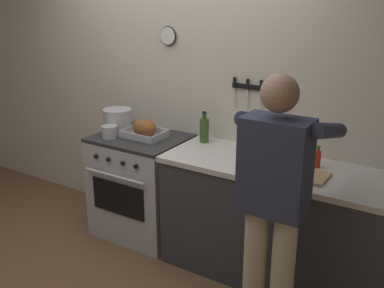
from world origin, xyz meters
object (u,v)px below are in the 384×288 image
at_px(stove, 142,185).
at_px(person_cook, 274,196).
at_px(bottle_soy_sauce, 298,153).
at_px(stock_pot, 118,120).
at_px(cutting_board, 300,174).
at_px(bottle_hot_sauce, 317,159).
at_px(roasting_pan, 144,130).
at_px(bottle_olive_oil, 204,129).
at_px(saucepan, 110,132).

bearing_deg(stove, person_cook, -21.95).
distance_m(stove, bottle_soy_sauce, 1.46).
height_order(stove, stock_pot, stock_pot).
bearing_deg(cutting_board, bottle_hot_sauce, 76.41).
xyz_separation_m(stove, person_cook, (1.45, -0.58, 0.50)).
bearing_deg(stock_pot, bottle_hot_sauce, 2.83).
height_order(roasting_pan, cutting_board, roasting_pan).
distance_m(bottle_olive_oil, bottle_soy_sauce, 0.82).
xyz_separation_m(roasting_pan, stock_pot, (-0.31, 0.02, 0.03)).
distance_m(bottle_hot_sauce, bottle_soy_sauce, 0.14).
height_order(roasting_pan, stock_pot, stock_pot).
distance_m(stove, stock_pot, 0.61).
height_order(bottle_hot_sauce, bottle_soy_sauce, bottle_soy_sauce).
bearing_deg(bottle_olive_oil, cutting_board, -16.53).
height_order(bottle_olive_oil, bottle_soy_sauce, bottle_olive_oil).
xyz_separation_m(person_cook, stock_pot, (-1.70, 0.60, 0.05)).
height_order(person_cook, cutting_board, person_cook).
bearing_deg(bottle_olive_oil, person_cook, -39.43).
height_order(person_cook, roasting_pan, person_cook).
relative_size(stock_pot, bottle_soy_sauce, 1.13).
bearing_deg(bottle_soy_sauce, bottle_olive_oil, 174.13).
bearing_deg(saucepan, roasting_pan, 30.27).
xyz_separation_m(stock_pot, bottle_soy_sauce, (1.61, 0.06, -0.01)).
relative_size(stock_pot, bottle_hot_sauce, 1.56).
relative_size(person_cook, roasting_pan, 4.72).
bearing_deg(cutting_board, stove, 176.11).
bearing_deg(stock_pot, stove, -4.73).
height_order(person_cook, bottle_hot_sauce, person_cook).
xyz_separation_m(roasting_pan, bottle_hot_sauce, (1.43, 0.11, -0.01)).
relative_size(stove, bottle_soy_sauce, 4.12).
xyz_separation_m(stove, cutting_board, (1.43, -0.10, 0.46)).
xyz_separation_m(bottle_hot_sauce, bottle_olive_oil, (-0.95, 0.06, 0.04)).
distance_m(stove, roasting_pan, 0.52).
xyz_separation_m(roasting_pan, saucepan, (-0.25, -0.15, -0.02)).
bearing_deg(stove, bottle_olive_oil, 17.76).
distance_m(person_cook, bottle_soy_sauce, 0.68).
bearing_deg(stock_pot, saucepan, -71.41).
distance_m(stock_pot, bottle_soy_sauce, 1.61).
distance_m(person_cook, bottle_hot_sauce, 0.69).
height_order(bottle_hot_sauce, bottle_olive_oil, bottle_olive_oil).
bearing_deg(roasting_pan, stove, 176.47).
bearing_deg(stove, bottle_hot_sauce, 4.13).
bearing_deg(bottle_hot_sauce, roasting_pan, -175.58).
bearing_deg(saucepan, bottle_olive_oil, 23.75).
height_order(cutting_board, bottle_hot_sauce, bottle_hot_sauce).
bearing_deg(bottle_olive_oil, stock_pot, -169.28).
bearing_deg(roasting_pan, stock_pot, 175.48).
distance_m(stove, person_cook, 1.64).
xyz_separation_m(person_cook, bottle_olive_oil, (-0.92, 0.75, 0.05)).
relative_size(roasting_pan, bottle_olive_oil, 1.38).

